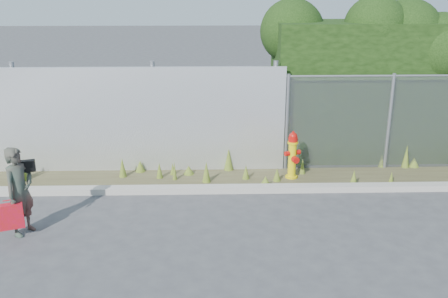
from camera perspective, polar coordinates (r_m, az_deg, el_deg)
name	(u,v)px	position (r m, az deg, el deg)	size (l,w,h in m)	color
ground	(246,238)	(7.95, 2.47, -10.08)	(80.00, 80.00, 0.00)	#3E3E41
curb	(239,189)	(9.54, 1.74, -4.58)	(16.00, 0.22, 0.12)	#9C978D
weed_strip	(207,174)	(10.06, -1.94, -2.84)	(16.00, 1.34, 0.53)	#453F27
corrugated_fence	(79,121)	(10.68, -16.28, 3.13)	(8.50, 0.21, 2.30)	silver
chainlink_fence	(439,121)	(11.39, 23.33, 2.91)	(6.50, 0.07, 2.05)	gray
hedge	(435,70)	(12.20, 22.98, 8.30)	(7.63, 1.99, 3.56)	black
fire_hydrant	(292,156)	(10.11, 7.82, -0.79)	(0.34, 0.30, 1.00)	yellow
woman	(20,191)	(8.40, -22.31, -4.49)	(0.52, 0.34, 1.43)	#0F614B
red_tote_bag	(11,216)	(8.41, -23.16, -7.07)	(0.36, 0.13, 0.48)	#BE0A32
black_shoulder_bag	(27,166)	(8.40, -21.59, -1.81)	(0.24, 0.10, 0.18)	black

